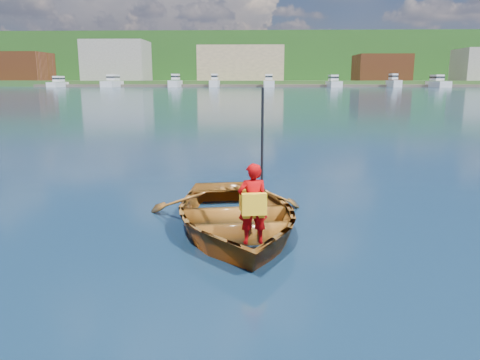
{
  "coord_description": "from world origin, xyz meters",
  "views": [
    {
      "loc": [
        0.62,
        -7.78,
        2.35
      ],
      "look_at": [
        0.37,
        -0.67,
        0.82
      ],
      "focal_mm": 35.0,
      "sensor_mm": 36.0,
      "label": 1
    }
  ],
  "objects": [
    {
      "name": "shoreline",
      "position": [
        0.0,
        236.61,
        10.32
      ],
      "size": [
        400.0,
        140.0,
        22.0
      ],
      "color": "#3C5024",
      "rests_on": "ground"
    },
    {
      "name": "marina_yachts",
      "position": [
        8.66,
        143.3,
        1.42
      ],
      "size": [
        145.12,
        13.29,
        4.42
      ],
      "color": "silver",
      "rests_on": "ground"
    },
    {
      "name": "child_paddler",
      "position": [
        0.58,
        -1.53,
        0.68
      ],
      "size": [
        0.46,
        0.39,
        2.15
      ],
      "color": "#B00407",
      "rests_on": "ground"
    },
    {
      "name": "dock",
      "position": [
        7.65,
        148.0,
        0.4
      ],
      "size": [
        160.02,
        4.84,
        0.8
      ],
      "color": "brown",
      "rests_on": "ground"
    },
    {
      "name": "hillside_trees",
      "position": [
        78.7,
        244.52,
        18.99
      ],
      "size": [
        244.8,
        89.46,
        25.92
      ],
      "color": "#382314",
      "rests_on": "ground"
    },
    {
      "name": "waterfront_buildings",
      "position": [
        -7.74,
        165.0,
        7.74
      ],
      "size": [
        202.0,
        16.0,
        14.0
      ],
      "color": "brown",
      "rests_on": "ground"
    },
    {
      "name": "rowboat",
      "position": [
        0.29,
        -0.67,
        0.26
      ],
      "size": [
        3.43,
        4.36,
        0.82
      ],
      "color": "maroon",
      "rests_on": "ground"
    },
    {
      "name": "ground",
      "position": [
        0.0,
        0.0,
        0.0
      ],
      "size": [
        600.0,
        600.0,
        0.0
      ],
      "color": "#0F263E",
      "rests_on": "ground"
    }
  ]
}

